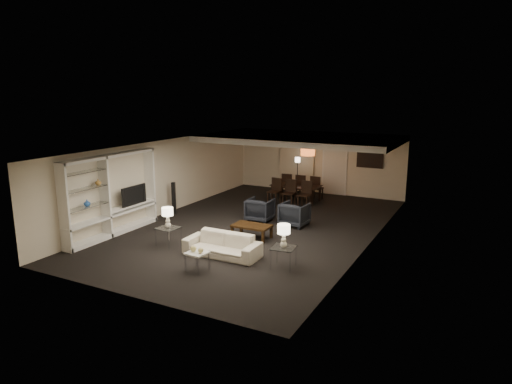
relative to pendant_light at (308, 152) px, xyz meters
The scene contains 35 objects.
floor 4.00m from the pendant_light, 94.90° to the right, with size 11.00×11.00×0.00m, color black.
ceiling 3.56m from the pendant_light, 94.90° to the right, with size 7.00×11.00×0.02m, color silver.
wall_back 2.13m from the pendant_light, 98.53° to the left, with size 7.00×0.02×2.50m, color beige.
wall_front 9.03m from the pendant_light, 91.91° to the right, with size 7.00×0.02×2.50m, color beige.
wall_left 5.21m from the pendant_light, 137.35° to the right, with size 0.02×11.00×2.50m, color beige.
wall_right 4.79m from the pendant_light, 47.56° to the right, with size 0.02×11.00×2.50m, color beige.
ceiling_soffit 0.57m from the pendant_light, behind, with size 7.00×4.00×0.20m, color silver.
curtains 2.38m from the pendant_light, 122.01° to the left, with size 1.50×0.12×2.40m, color beige.
door 2.19m from the pendant_light, 78.52° to the left, with size 0.90×0.05×2.10m, color silver.
painting 2.69m from the pendant_light, 47.44° to the left, with size 0.95×0.04×0.65m, color #142D38.
media_unit 7.13m from the pendant_light, 120.62° to the right, with size 0.38×3.40×2.35m, color white, non-canonical shape.
pendant_light is the anchor object (origin of this frame).
sofa 6.34m from the pendant_light, 89.09° to the right, with size 1.96×0.77×0.57m, color beige.
coffee_table 4.84m from the pendant_light, 88.77° to the right, with size 1.08×0.63×0.39m, color black, non-canonical shape.
armchair_left 3.26m from the pendant_light, 100.09° to the right, with size 0.78×0.80×0.73m, color black.
armchair_right 3.30m from the pendant_light, 76.13° to the right, with size 0.78×0.80×0.73m, color black.
side_table_left 6.55m from the pendant_light, 104.66° to the right, with size 0.54×0.54×0.50m, color white, non-canonical shape.
side_table_right 6.60m from the pendant_light, 73.64° to the right, with size 0.54×0.54×0.50m, color silver, non-canonical shape.
table_lamp_left 6.43m from the pendant_light, 104.66° to the right, with size 0.31×0.31×0.56m, color beige, non-canonical shape.
table_lamp_right 6.48m from the pendant_light, 73.64° to the right, with size 0.31×0.31×0.56m, color beige, non-canonical shape.
marble_table 7.42m from the pendant_light, 89.23° to the right, with size 0.45×0.45×0.45m, color white, non-canonical shape.
gold_gourd_a 7.36m from the pendant_light, 90.02° to the right, with size 0.14×0.14×0.14m, color #E4D479.
gold_gourd_b 7.36m from the pendant_light, 88.43° to the right, with size 0.13×0.13×0.13m, color #D0BF6E.
television 6.48m from the pendant_light, 123.88° to the right, with size 0.13×1.00×0.57m, color black.
vase_blue 7.91m from the pendant_light, 117.28° to the right, with size 0.18×0.18×0.19m, color blue.
vase_amber 7.49m from the pendant_light, 118.82° to the right, with size 0.16×0.16×0.17m, color #AD7F39.
floor_speaker 5.07m from the pendant_light, 135.82° to the right, with size 0.12×0.12×1.09m, color black.
dining_table 1.68m from the pendant_light, 167.54° to the left, with size 1.79×1.00×0.63m, color black.
chair_nl 1.89m from the pendant_light, 153.35° to the right, with size 0.43×0.43×0.94m, color black, non-canonical shape.
chair_nm 1.62m from the pendant_light, 131.63° to the right, with size 0.43×0.43×0.94m, color black, non-canonical shape.
chair_nr 1.56m from the pendant_light, 77.84° to the right, with size 0.43×0.43×0.94m, color black, non-canonical shape.
chair_fl 1.96m from the pendant_light, 145.06° to the left, with size 0.43×0.43×0.94m, color black, non-canonical shape.
chair_fm 1.71m from the pendant_light, 122.55° to the left, with size 0.43×0.43×0.94m, color black, non-canonical shape.
chair_fr 1.64m from the pendant_light, 81.20° to the left, with size 0.43×0.43×0.94m, color black, non-canonical shape.
floor_lamp 2.04m from the pendant_light, 124.74° to the left, with size 0.22×0.22×1.49m, color black, non-canonical shape.
Camera 1 is at (6.22, -11.96, 4.11)m, focal length 32.00 mm.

